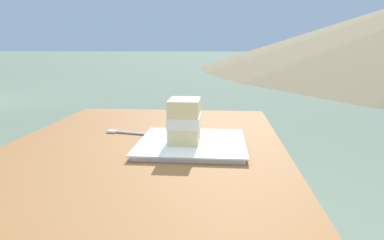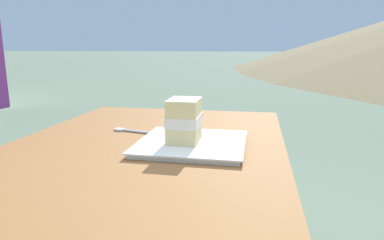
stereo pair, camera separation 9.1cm
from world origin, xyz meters
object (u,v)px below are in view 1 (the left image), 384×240
at_px(patio_table, 127,213).
at_px(cake_slice, 184,121).
at_px(dessert_fork, 129,133).
at_px(dessert_plate, 192,144).

bearing_deg(patio_table, cake_slice, 146.97).
bearing_deg(dessert_fork, patio_table, 14.04).
distance_m(patio_table, dessert_fork, 0.33).
xyz_separation_m(patio_table, dessert_plate, (-0.18, 0.13, 0.12)).
relative_size(patio_table, cake_slice, 12.54).
xyz_separation_m(patio_table, dessert_fork, (-0.30, -0.08, 0.11)).
relative_size(patio_table, dessert_plate, 5.09).
height_order(patio_table, dessert_plate, dessert_plate).
bearing_deg(dessert_fork, cake_slice, 55.98).
bearing_deg(dessert_fork, dessert_plate, 60.36).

